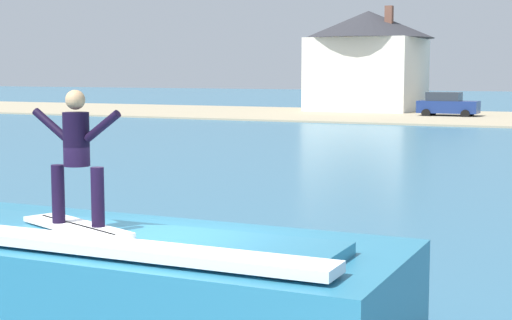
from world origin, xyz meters
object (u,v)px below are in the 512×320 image
(surfboard, at_px, (77,227))
(car_near_shore, at_px, (447,104))
(surfer, at_px, (77,150))
(wave_crest, at_px, (95,281))
(house_with_chimney, at_px, (368,56))

(surfboard, height_order, car_near_shore, car_near_shore)
(surfer, xyz_separation_m, car_near_shore, (-5.65, 51.46, -1.51))
(wave_crest, distance_m, surfboard, 0.95)
(wave_crest, height_order, surfboard, surfboard)
(surfer, bearing_deg, wave_crest, 105.44)
(wave_crest, height_order, house_with_chimney, house_with_chimney)
(house_with_chimney, bearing_deg, car_near_shore, -37.60)
(car_near_shore, relative_size, house_with_chimney, 0.40)
(house_with_chimney, bearing_deg, surfer, -76.72)
(surfboard, bearing_deg, car_near_shore, 96.23)
(surfer, distance_m, house_with_chimney, 59.20)
(wave_crest, bearing_deg, surfer, -74.56)
(car_near_shore, xyz_separation_m, house_with_chimney, (-7.94, 6.11, 3.69))
(surfer, height_order, house_with_chimney, house_with_chimney)
(house_with_chimney, bearing_deg, surfboard, -76.75)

